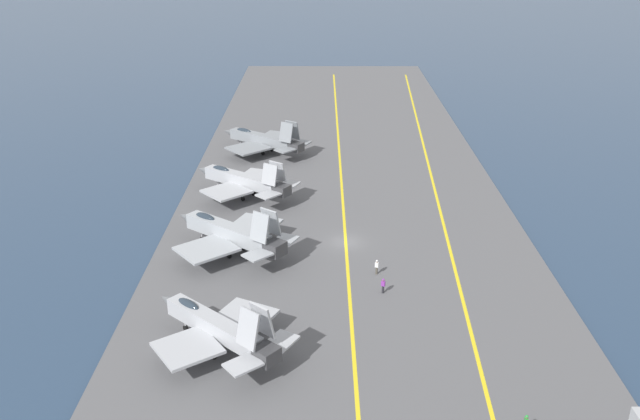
% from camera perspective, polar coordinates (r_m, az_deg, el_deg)
% --- Properties ---
extents(ground_plane, '(2000.00, 2000.00, 0.00)m').
position_cam_1_polar(ground_plane, '(80.90, 2.17, -2.96)').
color(ground_plane, navy).
extents(carrier_deck, '(210.49, 44.37, 0.40)m').
position_cam_1_polar(carrier_deck, '(80.81, 2.18, -2.84)').
color(carrier_deck, '#565659').
rests_on(carrier_deck, ground).
extents(deck_stripe_foul_line, '(189.13, 11.56, 0.01)m').
position_cam_1_polar(deck_stripe_foul_line, '(82.05, 10.73, -2.67)').
color(deck_stripe_foul_line, yellow).
rests_on(deck_stripe_foul_line, carrier_deck).
extents(deck_stripe_centerline, '(189.44, 0.36, 0.01)m').
position_cam_1_polar(deck_stripe_centerline, '(80.72, 2.18, -2.71)').
color(deck_stripe_centerline, yellow).
rests_on(deck_stripe_centerline, carrier_deck).
extents(parked_jet_nearest, '(12.97, 13.93, 6.41)m').
position_cam_1_polar(parked_jet_nearest, '(60.97, -8.68, -9.71)').
color(parked_jet_nearest, '#A8AAAF').
rests_on(parked_jet_nearest, carrier_deck).
extents(parked_jet_second, '(14.06, 15.20, 6.58)m').
position_cam_1_polar(parked_jet_second, '(77.82, -7.56, -1.90)').
color(parked_jet_second, '#9EA3A8').
rests_on(parked_jet_second, carrier_deck).
extents(parked_jet_third, '(13.28, 15.35, 6.05)m').
position_cam_1_polar(parked_jet_third, '(93.32, -6.49, 2.50)').
color(parked_jet_third, '#A8AAAF').
rests_on(parked_jet_third, carrier_deck).
extents(parked_jet_fourth, '(13.85, 15.57, 6.09)m').
position_cam_1_polar(parked_jet_fourth, '(111.72, -4.80, 5.93)').
color(parked_jet_fourth, gray).
rests_on(parked_jet_fourth, carrier_deck).
extents(crew_purple_vest, '(0.40, 0.46, 1.67)m').
position_cam_1_polar(crew_purple_vest, '(69.97, 5.34, -6.31)').
color(crew_purple_vest, '#232328').
rests_on(crew_purple_vest, carrier_deck).
extents(crew_white_vest, '(0.38, 0.45, 1.70)m').
position_cam_1_polar(crew_white_vest, '(73.45, 4.80, -4.75)').
color(crew_white_vest, '#4C473D').
rests_on(crew_white_vest, carrier_deck).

